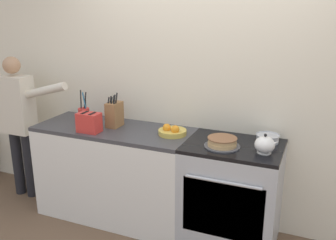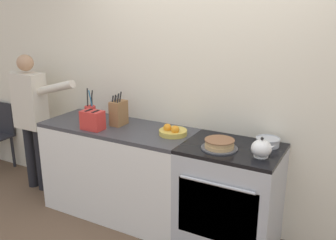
% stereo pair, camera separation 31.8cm
% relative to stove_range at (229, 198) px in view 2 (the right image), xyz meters
% --- Properties ---
extents(wall_back, '(8.00, 0.04, 2.60)m').
position_rel_stove_range_xyz_m(wall_back, '(-0.37, 0.32, 0.85)').
color(wall_back, silver).
rests_on(wall_back, ground_plane).
extents(counter_cabinet, '(1.47, 0.60, 0.90)m').
position_rel_stove_range_xyz_m(counter_cabinet, '(-1.13, 0.00, -0.00)').
color(counter_cabinet, white).
rests_on(counter_cabinet, ground_plane).
extents(stove_range, '(0.79, 0.63, 0.90)m').
position_rel_stove_range_xyz_m(stove_range, '(0.00, 0.00, 0.00)').
color(stove_range, '#B7BABF').
rests_on(stove_range, ground_plane).
extents(layer_cake, '(0.29, 0.29, 0.08)m').
position_rel_stove_range_xyz_m(layer_cake, '(-0.08, -0.08, 0.49)').
color(layer_cake, '#4C4C51').
rests_on(layer_cake, stove_range).
extents(tea_kettle, '(0.19, 0.15, 0.16)m').
position_rel_stove_range_xyz_m(tea_kettle, '(0.26, -0.08, 0.52)').
color(tea_kettle, white).
rests_on(tea_kettle, stove_range).
extents(mixing_bowl, '(0.19, 0.19, 0.07)m').
position_rel_stove_range_xyz_m(mixing_bowl, '(0.24, 0.16, 0.49)').
color(mixing_bowl, '#B7BABF').
rests_on(mixing_bowl, stove_range).
extents(knife_block, '(0.11, 0.17, 0.33)m').
position_rel_stove_range_xyz_m(knife_block, '(-1.14, 0.04, 0.57)').
color(knife_block, olive).
rests_on(knife_block, counter_cabinet).
extents(utensil_crock, '(0.11, 0.11, 0.32)m').
position_rel_stove_range_xyz_m(utensil_crock, '(-1.46, 0.02, 0.53)').
color(utensil_crock, red).
rests_on(utensil_crock, counter_cabinet).
extents(fruit_bowl, '(0.25, 0.25, 0.10)m').
position_rel_stove_range_xyz_m(fruit_bowl, '(-0.55, 0.03, 0.48)').
color(fruit_bowl, gold).
rests_on(fruit_bowl, counter_cabinet).
extents(toaster, '(0.22, 0.13, 0.18)m').
position_rel_stove_range_xyz_m(toaster, '(-1.27, -0.18, 0.54)').
color(toaster, red).
rests_on(toaster, counter_cabinet).
extents(person_baker, '(0.89, 0.20, 1.51)m').
position_rel_stove_range_xyz_m(person_baker, '(-2.25, -0.02, 0.44)').
color(person_baker, black).
rests_on(person_baker, ground_plane).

